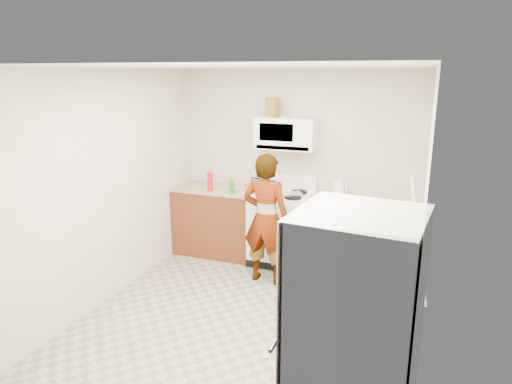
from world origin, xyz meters
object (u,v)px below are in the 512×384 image
at_px(gas_range, 282,227).
at_px(person, 266,219).
at_px(fridge, 352,348).
at_px(kettle, 339,189).
at_px(saucepan, 270,183).
at_px(microwave, 287,133).

bearing_deg(gas_range, person, -90.62).
xyz_separation_m(fridge, kettle, (-0.68, 3.15, 0.17)).
bearing_deg(saucepan, person, -73.84).
relative_size(person, kettle, 9.36).
relative_size(kettle, saucepan, 0.67).
bearing_deg(saucepan, fridge, -62.90).
height_order(gas_range, saucepan, gas_range).
bearing_deg(fridge, kettle, 108.16).
bearing_deg(kettle, gas_range, -158.12).
distance_m(kettle, saucepan, 0.92).
bearing_deg(kettle, fridge, -70.80).
bearing_deg(fridge, saucepan, 123.02).
bearing_deg(gas_range, microwave, 90.00).
distance_m(gas_range, person, 0.69).
distance_m(microwave, saucepan, 0.72).
distance_m(person, fridge, 2.72).
height_order(kettle, saucepan, kettle).
relative_size(microwave, kettle, 4.54).
distance_m(person, saucepan, 0.86).
relative_size(gas_range, person, 0.72).
height_order(microwave, fridge, microwave).
xyz_separation_m(microwave, kettle, (0.69, 0.05, -0.68)).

